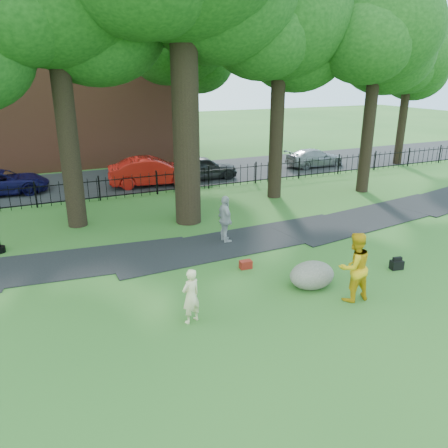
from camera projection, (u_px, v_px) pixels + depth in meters
name	position (u px, v px, depth m)	size (l,w,h in m)	color
ground	(267.00, 290.00, 13.18)	(120.00, 120.00, 0.00)	#285B1F
footpath	(240.00, 242.00, 16.92)	(36.00, 2.60, 0.03)	black
street	(139.00, 179.00, 26.96)	(80.00, 7.00, 0.02)	black
iron_fence	(157.00, 183.00, 23.32)	(44.00, 0.04, 1.20)	black
brick_building	(49.00, 75.00, 30.33)	(18.00, 8.00, 12.00)	brown
tree_row	(184.00, 22.00, 17.93)	(26.82, 7.96, 12.42)	black
woman	(191.00, 296.00, 11.27)	(0.55, 0.36, 1.51)	beige
man	(354.00, 267.00, 12.32)	(1.00, 0.78, 2.05)	gold
pedestrian	(225.00, 219.00, 16.61)	(1.08, 0.45, 1.85)	#9E9EA3
boulder	(312.00, 273.00, 13.31)	(1.44, 1.08, 0.84)	#655E54
backpack	(397.00, 265.00, 14.54)	(0.41, 0.26, 0.31)	black
red_bag	(246.00, 264.00, 14.60)	(0.40, 0.25, 0.28)	maroon
red_sedan	(152.00, 171.00, 25.11)	(1.72, 4.94, 1.63)	#B3130D
navy_van	(2.00, 182.00, 23.33)	(2.16, 4.69, 1.30)	#0C0B39
grey_car	(203.00, 168.00, 26.61)	(1.69, 4.19, 1.43)	black
silver_car	(314.00, 158.00, 30.21)	(1.70, 4.19, 1.22)	gray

